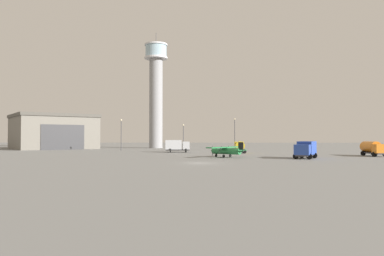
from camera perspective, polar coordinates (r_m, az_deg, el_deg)
The scene contains 11 objects.
ground_plane at distance 54.21m, azimuth 1.24°, elevation -5.46°, with size 400.00×400.00×0.00m, color slate.
control_tower at distance 130.35m, azimuth -5.60°, elevation 6.25°, with size 8.08×8.08×40.46m.
hangar at distance 129.46m, azimuth -20.69°, elevation -0.54°, with size 33.52×33.42×11.14m.
airplane_green at distance 69.87m, azimuth 5.37°, elevation -3.44°, with size 7.65×8.58×2.90m.
truck_fuel_tanker_orange at distance 82.55m, azimuth 26.19°, elevation -2.78°, with size 3.36×7.24×2.96m.
truck_fuel_tanker_yellow at distance 88.59m, azimuth 7.37°, elevation -2.83°, with size 3.09×6.32×2.83m.
truck_box_silver at distance 92.52m, azimuth -2.35°, elevation -2.72°, with size 6.20×3.54×3.06m.
truck_box_blue at distance 68.82m, azimuth 17.17°, elevation -3.12°, with size 5.17×6.74×3.06m.
light_post_west at distance 108.25m, azimuth 6.62°, elevation -0.52°, with size 0.44×0.44×9.31m.
light_post_east at distance 105.93m, azimuth -1.35°, elevation -1.02°, with size 0.44×0.44×7.50m.
light_post_north at distance 105.83m, azimuth -10.90°, elevation -0.61°, with size 0.44×0.44×8.86m.
Camera 1 is at (1.36, -54.06, 3.83)m, focal length 34.49 mm.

